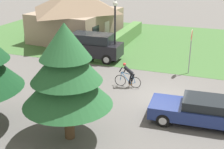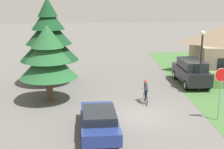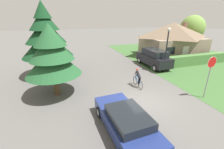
{
  "view_description": "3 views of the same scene",
  "coord_description": "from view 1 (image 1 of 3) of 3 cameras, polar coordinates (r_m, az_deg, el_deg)",
  "views": [
    {
      "loc": [
        -16.42,
        -2.91,
        7.61
      ],
      "look_at": [
        -1.34,
        2.66,
        1.52
      ],
      "focal_mm": 50.0,
      "sensor_mm": 36.0,
      "label": 1
    },
    {
      "loc": [
        -2.33,
        -17.43,
        6.9
      ],
      "look_at": [
        -1.48,
        2.45,
        1.98
      ],
      "focal_mm": 50.0,
      "sensor_mm": 36.0,
      "label": 2
    },
    {
      "loc": [
        -4.95,
        -7.93,
        5.55
      ],
      "look_at": [
        -1.61,
        2.14,
        1.47
      ],
      "focal_mm": 24.0,
      "sensor_mm": 36.0,
      "label": 3
    }
  ],
  "objects": [
    {
      "name": "street_lamp",
      "position": [
        23.41,
        0.56,
        9.55
      ],
      "size": [
        0.36,
        0.36,
        4.67
      ],
      "color": "black",
      "rests_on": "ground"
    },
    {
      "name": "cottage_house",
      "position": [
        30.77,
        -6.53,
        11.07
      ],
      "size": [
        9.03,
        7.8,
        4.84
      ],
      "rotation": [
        0.0,
        0.0,
        -0.09
      ],
      "color": "gray",
      "rests_on": "ground"
    },
    {
      "name": "ground_plane",
      "position": [
        18.33,
        9.33,
        -4.09
      ],
      "size": [
        140.0,
        140.0,
        0.0
      ],
      "primitive_type": "plane",
      "color": "#5B5956"
    },
    {
      "name": "conifer_tall_near",
      "position": [
        13.05,
        -8.33,
        0.62
      ],
      "size": [
        3.88,
        3.88,
        5.21
      ],
      "color": "#4C3823",
      "rests_on": "ground"
    },
    {
      "name": "parked_suv_right",
      "position": [
        24.54,
        -3.9,
        5.21
      ],
      "size": [
        2.01,
        4.95,
        2.06
      ],
      "rotation": [
        0.0,
        0.0,
        1.59
      ],
      "color": "black",
      "rests_on": "ground"
    },
    {
      "name": "cyclist",
      "position": [
        19.26,
        2.95,
        -0.2
      ],
      "size": [
        0.44,
        1.71,
        1.55
      ],
      "rotation": [
        0.0,
        0.0,
        1.56
      ],
      "color": "black",
      "rests_on": "ground"
    },
    {
      "name": "stop_sign",
      "position": [
        21.71,
        14.26,
        5.73
      ],
      "size": [
        0.79,
        0.07,
        3.1
      ],
      "rotation": [
        0.0,
        0.0,
        3.18
      ],
      "color": "gray",
      "rests_on": "ground"
    },
    {
      "name": "sedan_left_lane",
      "position": [
        15.69,
        16.01,
        -6.35
      ],
      "size": [
        2.14,
        4.88,
        1.33
      ],
      "rotation": [
        0.0,
        0.0,
        1.63
      ],
      "color": "navy",
      "rests_on": "ground"
    },
    {
      "name": "grass_verge_right",
      "position": [
        30.2,
        6.44,
        6.02
      ],
      "size": [
        16.0,
        36.0,
        0.01
      ],
      "primitive_type": "cube",
      "color": "#3D6633",
      "rests_on": "ground"
    },
    {
      "name": "hedge_row",
      "position": [
        28.51,
        1.76,
        6.54
      ],
      "size": [
        10.55,
        0.9,
        1.24
      ],
      "primitive_type": "cube",
      "color": "#4C7A3D",
      "rests_on": "ground"
    }
  ]
}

